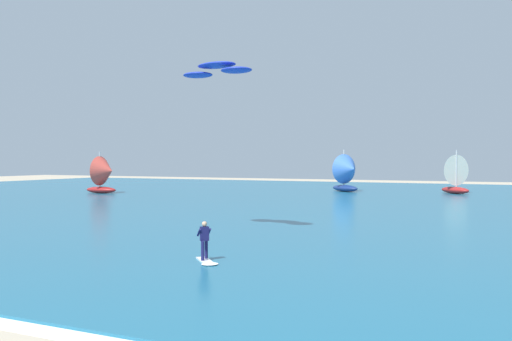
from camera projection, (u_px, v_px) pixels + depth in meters
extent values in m
cube|color=#1E607F|center=(400.00, 202.00, 54.23)|extent=(160.00, 90.00, 0.10)
cube|color=white|center=(103.00, 328.00, 13.78)|extent=(67.06, 2.36, 0.01)
cube|color=white|center=(204.00, 260.00, 22.52)|extent=(1.28, 1.32, 0.05)
cylinder|color=#19194C|center=(203.00, 251.00, 22.30)|extent=(0.14, 0.14, 0.80)
cylinder|color=#19194C|center=(206.00, 249.00, 22.72)|extent=(0.14, 0.14, 0.80)
cube|color=#19194C|center=(204.00, 234.00, 22.50)|extent=(0.41, 0.41, 0.60)
sphere|color=tan|center=(204.00, 224.00, 22.49)|extent=(0.22, 0.22, 0.22)
cylinder|color=#19194C|center=(199.00, 232.00, 22.50)|extent=(0.41, 0.43, 0.39)
cylinder|color=#19194C|center=(209.00, 232.00, 22.64)|extent=(0.41, 0.43, 0.39)
ellipsoid|color=white|center=(210.00, 264.00, 21.62)|extent=(0.92, 0.92, 0.08)
ellipsoid|color=#1E33B2|center=(217.00, 65.00, 31.24)|extent=(2.89, 2.08, 0.31)
ellipsoid|color=#1E33B2|center=(198.00, 75.00, 32.13)|extent=(2.20, 1.93, 0.31)
ellipsoid|color=#1E33B2|center=(236.00, 70.00, 30.37)|extent=(2.20, 1.93, 0.31)
ellipsoid|color=maroon|center=(101.00, 190.00, 67.96)|extent=(4.52, 1.67, 0.84)
cylinder|color=silver|center=(100.00, 169.00, 67.99)|extent=(0.14, 0.14, 4.48)
cone|color=#D84C3F|center=(106.00, 171.00, 67.61)|extent=(2.07, 3.82, 3.76)
ellipsoid|color=maroon|center=(455.00, 190.00, 67.09)|extent=(4.42, 4.39, 0.87)
cylinder|color=silver|center=(456.00, 168.00, 66.83)|extent=(0.14, 0.14, 4.64)
cone|color=silver|center=(451.00, 170.00, 67.78)|extent=(4.18, 4.20, 3.90)
ellipsoid|color=navy|center=(345.00, 188.00, 71.50)|extent=(4.84, 4.06, 0.89)
cylinder|color=silver|center=(344.00, 167.00, 71.64)|extent=(0.15, 0.15, 4.76)
cone|color=#3F72CC|center=(349.00, 169.00, 70.75)|extent=(3.99, 4.47, 4.00)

